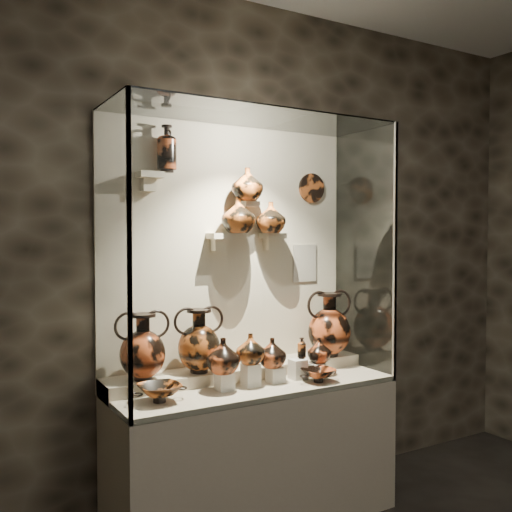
{
  "coord_description": "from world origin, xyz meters",
  "views": [
    {
      "loc": [
        -1.67,
        -0.71,
        1.71
      ],
      "look_at": [
        0.03,
        2.2,
        1.58
      ],
      "focal_mm": 40.0,
      "sensor_mm": 36.0,
      "label": 1
    }
  ],
  "objects_px": {
    "jug_a": "(223,356)",
    "jug_b": "(250,349)",
    "kylix_right": "(318,374)",
    "amphora_left": "(143,346)",
    "ovoid_vase_a": "(238,215)",
    "jug_e": "(319,350)",
    "ovoid_vase_b": "(247,184)",
    "ovoid_vase_c": "(271,218)",
    "amphora_mid": "(199,340)",
    "lekythos_tall": "(167,146)",
    "jug_c": "(272,353)",
    "lekythos_small": "(301,347)",
    "kylix_left": "(159,391)",
    "amphora_right": "(329,324)"
  },
  "relations": [
    {
      "from": "amphora_right",
      "to": "ovoid_vase_b",
      "type": "height_order",
      "value": "ovoid_vase_b"
    },
    {
      "from": "kylix_right",
      "to": "ovoid_vase_a",
      "type": "bearing_deg",
      "value": 132.08
    },
    {
      "from": "amphora_mid",
      "to": "ovoid_vase_b",
      "type": "relative_size",
      "value": 1.83
    },
    {
      "from": "amphora_mid",
      "to": "jug_c",
      "type": "bearing_deg",
      "value": -47.01
    },
    {
      "from": "amphora_left",
      "to": "ovoid_vase_c",
      "type": "height_order",
      "value": "ovoid_vase_c"
    },
    {
      "from": "ovoid_vase_a",
      "to": "jug_b",
      "type": "bearing_deg",
      "value": -111.67
    },
    {
      "from": "amphora_right",
      "to": "jug_a",
      "type": "height_order",
      "value": "amphora_right"
    },
    {
      "from": "jug_a",
      "to": "kylix_left",
      "type": "xyz_separation_m",
      "value": [
        -0.38,
        -0.02,
        -0.14
      ]
    },
    {
      "from": "jug_b",
      "to": "ovoid_vase_c",
      "type": "bearing_deg",
      "value": 52.56
    },
    {
      "from": "amphora_mid",
      "to": "kylix_left",
      "type": "xyz_separation_m",
      "value": [
        -0.33,
        -0.22,
        -0.2
      ]
    },
    {
      "from": "jug_a",
      "to": "kylix_right",
      "type": "distance_m",
      "value": 0.61
    },
    {
      "from": "amphora_right",
      "to": "jug_e",
      "type": "distance_m",
      "value": 0.29
    },
    {
      "from": "jug_a",
      "to": "ovoid_vase_b",
      "type": "distance_m",
      "value": 1.07
    },
    {
      "from": "jug_e",
      "to": "ovoid_vase_c",
      "type": "height_order",
      "value": "ovoid_vase_c"
    },
    {
      "from": "jug_c",
      "to": "ovoid_vase_c",
      "type": "bearing_deg",
      "value": 64.91
    },
    {
      "from": "amphora_right",
      "to": "kylix_right",
      "type": "distance_m",
      "value": 0.49
    },
    {
      "from": "amphora_left",
      "to": "ovoid_vase_a",
      "type": "xyz_separation_m",
      "value": [
        0.63,
        0.04,
        0.74
      ]
    },
    {
      "from": "jug_c",
      "to": "ovoid_vase_b",
      "type": "height_order",
      "value": "ovoid_vase_b"
    },
    {
      "from": "lekythos_small",
      "to": "ovoid_vase_a",
      "type": "xyz_separation_m",
      "value": [
        -0.32,
        0.23,
        0.8
      ]
    },
    {
      "from": "jug_e",
      "to": "lekythos_tall",
      "type": "bearing_deg",
      "value": 140.68
    },
    {
      "from": "lekythos_tall",
      "to": "jug_a",
      "type": "bearing_deg",
      "value": -58.52
    },
    {
      "from": "jug_b",
      "to": "ovoid_vase_a",
      "type": "height_order",
      "value": "ovoid_vase_a"
    },
    {
      "from": "jug_b",
      "to": "kylix_right",
      "type": "bearing_deg",
      "value": -5.27
    },
    {
      "from": "kylix_left",
      "to": "ovoid_vase_b",
      "type": "xyz_separation_m",
      "value": [
        0.68,
        0.28,
        1.13
      ]
    },
    {
      "from": "amphora_left",
      "to": "ovoid_vase_b",
      "type": "xyz_separation_m",
      "value": [
        0.69,
        0.05,
        0.93
      ]
    },
    {
      "from": "amphora_left",
      "to": "jug_c",
      "type": "xyz_separation_m",
      "value": [
        0.73,
        -0.18,
        -0.08
      ]
    },
    {
      "from": "jug_b",
      "to": "lekythos_tall",
      "type": "relative_size",
      "value": 0.57
    },
    {
      "from": "amphora_mid",
      "to": "ovoid_vase_b",
      "type": "distance_m",
      "value": 1.0
    },
    {
      "from": "amphora_left",
      "to": "lekythos_small",
      "type": "height_order",
      "value": "amphora_left"
    },
    {
      "from": "jug_b",
      "to": "lekythos_small",
      "type": "xyz_separation_m",
      "value": [
        0.37,
        0.01,
        -0.03
      ]
    },
    {
      "from": "jug_b",
      "to": "jug_a",
      "type": "bearing_deg",
      "value": -163.17
    },
    {
      "from": "jug_b",
      "to": "jug_e",
      "type": "bearing_deg",
      "value": 12.52
    },
    {
      "from": "jug_b",
      "to": "kylix_right",
      "type": "relative_size",
      "value": 0.72
    },
    {
      "from": "ovoid_vase_c",
      "to": "jug_e",
      "type": "bearing_deg",
      "value": -28.95
    },
    {
      "from": "ovoid_vase_c",
      "to": "kylix_left",
      "type": "bearing_deg",
      "value": -141.19
    },
    {
      "from": "jug_a",
      "to": "ovoid_vase_c",
      "type": "xyz_separation_m",
      "value": [
        0.47,
        0.26,
        0.79
      ]
    },
    {
      "from": "jug_e",
      "to": "kylix_right",
      "type": "relative_size",
      "value": 0.63
    },
    {
      "from": "ovoid_vase_b",
      "to": "jug_a",
      "type": "bearing_deg",
      "value": -164.28
    },
    {
      "from": "amphora_mid",
      "to": "ovoid_vase_a",
      "type": "xyz_separation_m",
      "value": [
        0.29,
        0.05,
        0.74
      ]
    },
    {
      "from": "jug_e",
      "to": "ovoid_vase_b",
      "type": "xyz_separation_m",
      "value": [
        -0.38,
        0.24,
        1.03
      ]
    },
    {
      "from": "jug_c",
      "to": "jug_e",
      "type": "height_order",
      "value": "jug_c"
    },
    {
      "from": "ovoid_vase_b",
      "to": "ovoid_vase_c",
      "type": "height_order",
      "value": "ovoid_vase_b"
    },
    {
      "from": "kylix_right",
      "to": "jug_b",
      "type": "bearing_deg",
      "value": 160.77
    },
    {
      "from": "jug_a",
      "to": "jug_b",
      "type": "height_order",
      "value": "jug_b"
    },
    {
      "from": "amphora_mid",
      "to": "lekythos_tall",
      "type": "xyz_separation_m",
      "value": [
        -0.16,
        0.08,
        1.13
      ]
    },
    {
      "from": "amphora_mid",
      "to": "jug_b",
      "type": "distance_m",
      "value": 0.31
    },
    {
      "from": "amphora_mid",
      "to": "lekythos_tall",
      "type": "height_order",
      "value": "lekythos_tall"
    },
    {
      "from": "jug_e",
      "to": "kylix_right",
      "type": "xyz_separation_m",
      "value": [
        -0.1,
        -0.13,
        -0.11
      ]
    },
    {
      "from": "jug_a",
      "to": "ovoid_vase_c",
      "type": "relative_size",
      "value": 1.0
    },
    {
      "from": "jug_e",
      "to": "kylix_right",
      "type": "distance_m",
      "value": 0.19
    }
  ]
}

